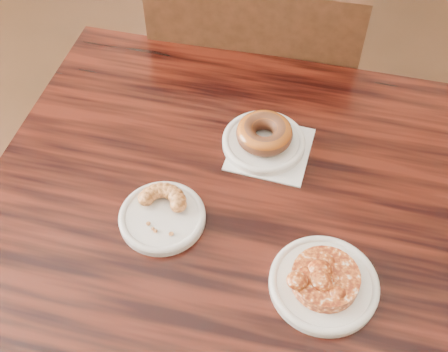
% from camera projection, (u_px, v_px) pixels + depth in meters
% --- Properties ---
extents(cafe_table, '(0.89, 0.89, 0.75)m').
position_uv_depth(cafe_table, '(230.00, 320.00, 1.22)').
color(cafe_table, black).
rests_on(cafe_table, floor).
extents(chair_far, '(0.52, 0.52, 0.90)m').
position_uv_depth(chair_far, '(260.00, 87.00, 1.58)').
color(chair_far, black).
rests_on(chair_far, floor).
extents(napkin, '(0.15, 0.15, 0.00)m').
position_uv_depth(napkin, '(270.00, 149.00, 1.03)').
color(napkin, white).
rests_on(napkin, cafe_table).
extents(plate_donut, '(0.15, 0.15, 0.01)m').
position_uv_depth(plate_donut, '(264.00, 142.00, 1.03)').
color(plate_donut, white).
rests_on(plate_donut, napkin).
extents(plate_cruller, '(0.14, 0.14, 0.01)m').
position_uv_depth(plate_cruller, '(162.00, 218.00, 0.93)').
color(plate_cruller, silver).
rests_on(plate_cruller, cafe_table).
extents(plate_fritter, '(0.17, 0.17, 0.01)m').
position_uv_depth(plate_fritter, '(324.00, 284.00, 0.86)').
color(plate_fritter, silver).
rests_on(plate_fritter, cafe_table).
extents(glazed_donut, '(0.10, 0.10, 0.04)m').
position_uv_depth(glazed_donut, '(264.00, 133.00, 1.01)').
color(glazed_donut, brown).
rests_on(glazed_donut, plate_donut).
extents(apple_fritter, '(0.14, 0.14, 0.03)m').
position_uv_depth(apple_fritter, '(326.00, 277.00, 0.84)').
color(apple_fritter, '#4F1608').
rests_on(apple_fritter, plate_fritter).
extents(cruller_fragment, '(0.10, 0.10, 0.03)m').
position_uv_depth(cruller_fragment, '(161.00, 211.00, 0.92)').
color(cruller_fragment, brown).
rests_on(cruller_fragment, plate_cruller).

